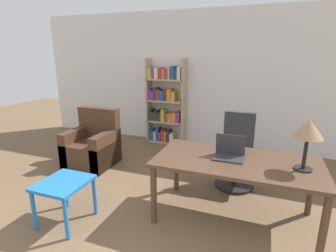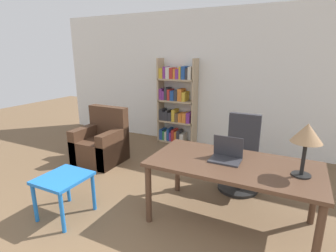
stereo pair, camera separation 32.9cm
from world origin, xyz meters
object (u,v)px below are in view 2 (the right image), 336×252
side_table_blue (64,183)px  bookshelf (176,104)px  laptop (226,155)px  table_lamp (307,135)px  office_chair (241,158)px  armchair (101,144)px  desk (233,170)px

side_table_blue → bookshelf: bearing=89.5°
laptop → table_lamp: size_ratio=0.63×
table_lamp → laptop: bearing=175.6°
laptop → bookshelf: size_ratio=0.18×
office_chair → laptop: bearing=-90.7°
armchair → side_table_blue: bearing=-64.3°
armchair → bookshelf: (0.74, 1.53, 0.52)m
desk → side_table_blue: 1.93m
armchair → table_lamp: bearing=-13.8°
bookshelf → desk: bearing=-52.6°
laptop → side_table_blue: (-1.68, -0.77, -0.37)m
table_lamp → office_chair: (-0.74, 0.90, -0.69)m
office_chair → armchair: size_ratio=1.11×
office_chair → bookshelf: bookshelf is taller
side_table_blue → armchair: armchair is taller
table_lamp → office_chair: table_lamp is taller
office_chair → bookshelf: bearing=139.8°
laptop → bookshelf: (-1.65, 2.24, 0.04)m
table_lamp → side_table_blue: size_ratio=0.94×
laptop → office_chair: office_chair is taller
laptop → side_table_blue: laptop is taller
office_chair → armchair: 2.41m
office_chair → side_table_blue: bearing=-136.3°
laptop → armchair: (-2.39, 0.71, -0.48)m
side_table_blue → laptop: bearing=24.7°
office_chair → desk: bearing=-84.7°
office_chair → bookshelf: 2.21m
desk → armchair: (-2.49, 0.75, -0.34)m
desk → table_lamp: bearing=-1.5°
armchair → office_chair: bearing=3.1°
office_chair → bookshelf: size_ratio=0.60×
desk → side_table_blue: desk is taller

